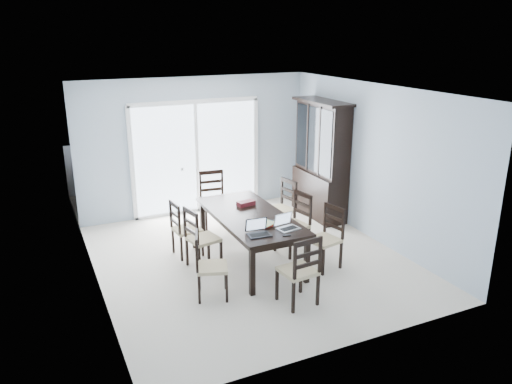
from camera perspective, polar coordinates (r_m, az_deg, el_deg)
floor at (r=7.83m, az=-0.68°, el=-7.73°), size 5.00×5.00×0.00m
ceiling at (r=7.10m, az=-0.76°, el=11.55°), size 5.00×5.00×0.00m
back_wall at (r=9.62m, az=-6.89°, el=5.27°), size 4.50×0.02×2.60m
wall_left at (r=6.79m, az=-18.29°, el=-0.92°), size 0.02×5.00×2.60m
wall_right at (r=8.50m, az=13.27°, el=3.22°), size 0.02×5.00×2.60m
balcony at (r=10.90m, az=-8.28°, el=-0.64°), size 4.50×2.00×0.10m
railing at (r=11.66m, az=-9.86°, el=3.58°), size 4.50×0.06×1.10m
dining_table at (r=7.56m, az=-0.70°, el=-3.12°), size 1.00×2.20×0.75m
china_hutch at (r=9.41m, az=7.42°, el=3.53°), size 0.50×1.38×2.20m
sliding_door at (r=9.65m, az=-6.80°, el=4.01°), size 2.52×0.05×2.18m
chair_left_near at (r=6.60m, az=-5.84°, el=-7.59°), size 0.51×0.50×1.05m
chair_left_mid at (r=7.38m, az=-6.69°, el=-4.57°), size 0.49×0.48×1.10m
chair_left_far at (r=7.83m, az=-8.52°, el=-3.53°), size 0.44×0.43×1.04m
chair_right_near at (r=7.48m, az=8.30°, el=-4.36°), size 0.50×0.49×1.09m
chair_right_mid at (r=7.93m, az=4.72°, el=-2.78°), size 0.50×0.49×1.12m
chair_right_far at (r=8.60m, az=3.19°, el=-1.08°), size 0.50×0.49×1.11m
chair_end_near at (r=6.37m, az=5.32°, el=-8.20°), size 0.46×0.47×1.12m
chair_end_far at (r=8.93m, az=-4.95°, el=-0.15°), size 0.50×0.51×1.18m
laptop_dark at (r=6.76m, az=0.37°, el=-4.58°), size 0.33×0.24×0.21m
laptop_silver at (r=6.98m, az=3.70°, el=-3.88°), size 0.33×0.26×0.21m
book_stack at (r=7.10m, az=1.17°, el=-3.71°), size 0.30×0.28×0.04m
cell_phone at (r=6.78m, az=3.51°, el=-4.96°), size 0.12×0.08×0.01m
game_box at (r=7.91m, az=-1.16°, el=-1.30°), size 0.30×0.18×0.07m
hot_tub at (r=10.43m, az=-13.45°, el=1.10°), size 2.01×1.86×0.91m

